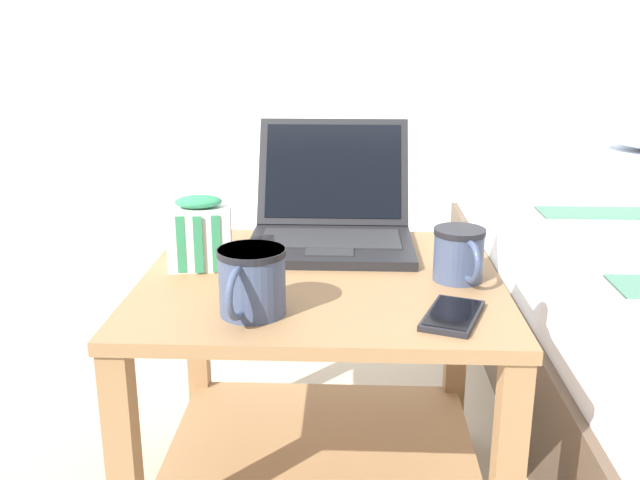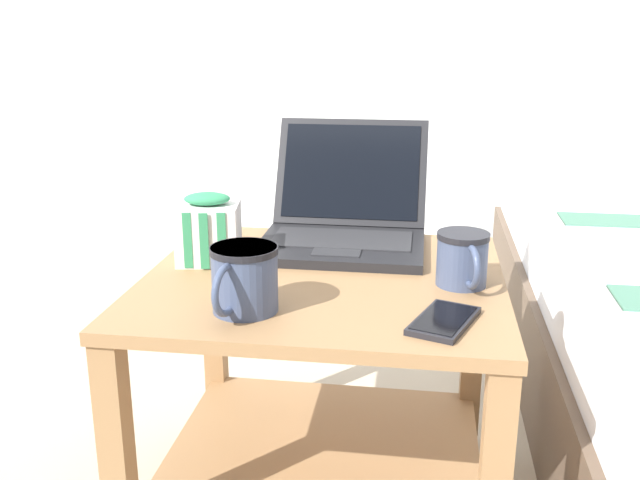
{
  "view_description": "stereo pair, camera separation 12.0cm",
  "coord_description": "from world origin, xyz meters",
  "px_view_note": "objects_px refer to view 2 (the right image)",
  "views": [
    {
      "loc": [
        0.05,
        -1.19,
        0.91
      ],
      "look_at": [
        0.0,
        -0.04,
        0.57
      ],
      "focal_mm": 40.0,
      "sensor_mm": 36.0,
      "label": 1
    },
    {
      "loc": [
        0.17,
        -1.18,
        0.91
      ],
      "look_at": [
        0.0,
        -0.04,
        0.57
      ],
      "focal_mm": 40.0,
      "sensor_mm": 36.0,
      "label": 2
    }
  ],
  "objects_px": {
    "laptop": "(344,220)",
    "mug_front_right": "(463,257)",
    "mug_front_left": "(244,276)",
    "snack_bag": "(208,230)",
    "cell_phone": "(444,320)"
  },
  "relations": [
    {
      "from": "mug_front_right",
      "to": "snack_bag",
      "type": "distance_m",
      "value": 0.47
    },
    {
      "from": "mug_front_left",
      "to": "mug_front_right",
      "type": "height_order",
      "value": "mug_front_left"
    },
    {
      "from": "mug_front_left",
      "to": "cell_phone",
      "type": "height_order",
      "value": "mug_front_left"
    },
    {
      "from": "laptop",
      "to": "cell_phone",
      "type": "relative_size",
      "value": 2.35
    },
    {
      "from": "snack_bag",
      "to": "cell_phone",
      "type": "distance_m",
      "value": 0.49
    },
    {
      "from": "cell_phone",
      "to": "mug_front_left",
      "type": "bearing_deg",
      "value": 179.21
    },
    {
      "from": "mug_front_left",
      "to": "laptop",
      "type": "bearing_deg",
      "value": 73.99
    },
    {
      "from": "mug_front_right",
      "to": "snack_bag",
      "type": "bearing_deg",
      "value": 172.36
    },
    {
      "from": "cell_phone",
      "to": "laptop",
      "type": "bearing_deg",
      "value": 116.45
    },
    {
      "from": "mug_front_left",
      "to": "mug_front_right",
      "type": "bearing_deg",
      "value": 26.23
    },
    {
      "from": "mug_front_left",
      "to": "cell_phone",
      "type": "xyz_separation_m",
      "value": [
        0.31,
        -0.0,
        -0.05
      ]
    },
    {
      "from": "laptop",
      "to": "mug_front_right",
      "type": "relative_size",
      "value": 2.84
    },
    {
      "from": "mug_front_right",
      "to": "cell_phone",
      "type": "xyz_separation_m",
      "value": [
        -0.03,
        -0.17,
        -0.05
      ]
    },
    {
      "from": "laptop",
      "to": "mug_front_left",
      "type": "distance_m",
      "value": 0.4
    },
    {
      "from": "laptop",
      "to": "mug_front_left",
      "type": "bearing_deg",
      "value": -106.01
    }
  ]
}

